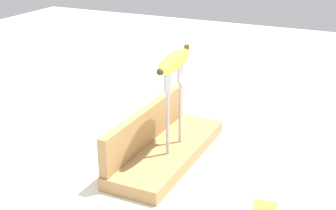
# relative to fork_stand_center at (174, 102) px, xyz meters

# --- Properties ---
(ground_plane) EXTENTS (3.00, 3.00, 0.00)m
(ground_plane) POSITION_rel_fork_stand_center_xyz_m (0.00, 0.01, -0.14)
(ground_plane) COLOR silver
(wooden_board) EXTENTS (0.38, 0.13, 0.03)m
(wooden_board) POSITION_rel_fork_stand_center_xyz_m (0.00, 0.01, -0.12)
(wooden_board) COLOR #A87F4C
(wooden_board) RESTS_ON ground
(board_backstop) EXTENTS (0.37, 0.02, 0.08)m
(board_backstop) POSITION_rel_fork_stand_center_xyz_m (0.00, 0.07, -0.07)
(board_backstop) COLOR #A87F4C
(board_backstop) RESTS_ON wooden_board
(fork_stand_center) EXTENTS (0.09, 0.01, 0.18)m
(fork_stand_center) POSITION_rel_fork_stand_center_xyz_m (0.00, 0.00, 0.00)
(fork_stand_center) COLOR #B2B2B7
(fork_stand_center) RESTS_ON wooden_board
(banana_raised_center) EXTENTS (0.17, 0.05, 0.04)m
(banana_raised_center) POSITION_rel_fork_stand_center_xyz_m (-0.00, -0.00, 0.09)
(banana_raised_center) COLOR #B2C138
(banana_raised_center) RESTS_ON fork_stand_center
(fork_fallen_near) EXTENTS (0.03, 0.19, 0.01)m
(fork_fallen_near) POSITION_rel_fork_stand_center_xyz_m (0.44, 0.27, -0.14)
(fork_fallen_near) COLOR #B2B2B7
(fork_fallen_near) RESTS_ON ground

